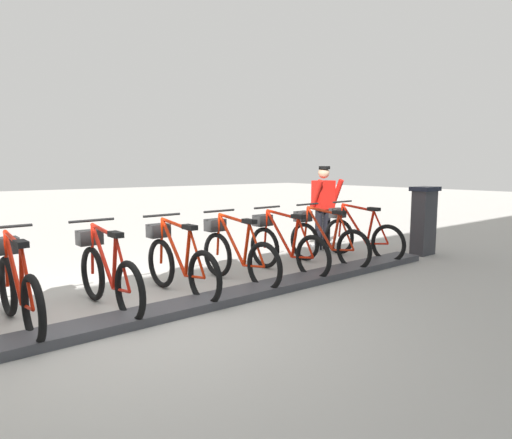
% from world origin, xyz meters
% --- Properties ---
extents(ground_plane, '(60.00, 60.00, 0.00)m').
position_xyz_m(ground_plane, '(0.00, 0.00, 0.00)').
color(ground_plane, '#B2AEA7').
extents(dock_rail_base, '(0.44, 10.01, 0.10)m').
position_xyz_m(dock_rail_base, '(0.00, 0.00, 0.05)').
color(dock_rail_base, '#47474C').
rests_on(dock_rail_base, ground).
extents(payment_kiosk, '(0.36, 0.52, 1.28)m').
position_xyz_m(payment_kiosk, '(0.05, -5.57, 0.67)').
color(payment_kiosk, '#38383D').
rests_on(payment_kiosk, ground).
extents(bike_docked_0, '(1.72, 0.54, 1.02)m').
position_xyz_m(bike_docked_0, '(0.62, -4.40, 0.43)').
color(bike_docked_0, black).
rests_on(bike_docked_0, ground).
extents(bike_docked_1, '(1.72, 0.54, 1.02)m').
position_xyz_m(bike_docked_1, '(0.62, -3.48, 0.43)').
color(bike_docked_1, black).
rests_on(bike_docked_1, ground).
extents(bike_docked_2, '(1.72, 0.54, 1.02)m').
position_xyz_m(bike_docked_2, '(0.62, -2.56, 0.43)').
color(bike_docked_2, black).
rests_on(bike_docked_2, ground).
extents(bike_docked_3, '(1.72, 0.54, 1.02)m').
position_xyz_m(bike_docked_3, '(0.62, -1.64, 0.43)').
color(bike_docked_3, black).
rests_on(bike_docked_3, ground).
extents(bike_docked_4, '(1.72, 0.54, 1.02)m').
position_xyz_m(bike_docked_4, '(0.62, -0.72, 0.43)').
color(bike_docked_4, black).
rests_on(bike_docked_4, ground).
extents(bike_docked_5, '(1.72, 0.54, 1.02)m').
position_xyz_m(bike_docked_5, '(0.62, 0.20, 0.43)').
color(bike_docked_5, black).
rests_on(bike_docked_5, ground).
extents(bike_docked_6, '(1.72, 0.54, 1.02)m').
position_xyz_m(bike_docked_6, '(0.62, 1.12, 0.43)').
color(bike_docked_6, black).
rests_on(bike_docked_6, ground).
extents(worker_near_rack, '(0.51, 0.65, 1.66)m').
position_xyz_m(worker_near_rack, '(1.54, -4.44, 0.91)').
color(worker_near_rack, white).
rests_on(worker_near_rack, ground).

